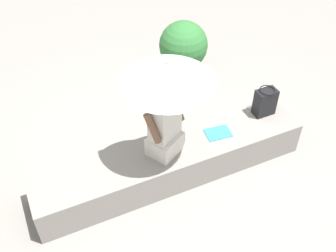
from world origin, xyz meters
The scene contains 7 objects.
ground_plane centered at (0.00, 0.00, 0.00)m, with size 14.00×14.00×0.00m, color gray.
stone_bench centered at (0.00, 0.00, 0.20)m, with size 3.05×0.59×0.41m, color gray.
person_seated centered at (0.07, 0.00, 0.80)m, with size 0.51×0.41×0.90m.
parasol centered at (0.06, 0.03, 1.44)m, with size 0.91×0.91×1.17m.
handbag_black centered at (-1.23, -0.08, 0.58)m, with size 0.24×0.18×0.35m.
magazine centered at (-0.58, 0.00, 0.42)m, with size 0.28×0.20×0.01m, color #339ED1.
planter_near centered at (-0.84, -1.42, 0.55)m, with size 0.65×0.65×1.01m.
Camera 1 is at (1.30, 2.75, 3.56)m, focal length 43.58 mm.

